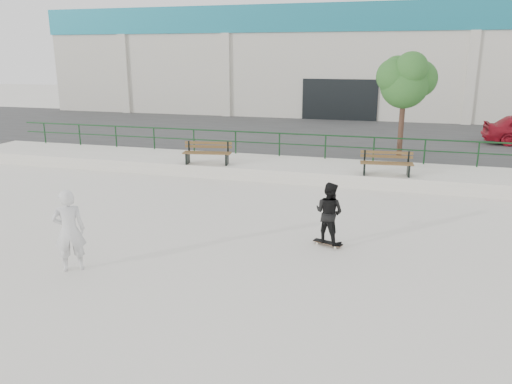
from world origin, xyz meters
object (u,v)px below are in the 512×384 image
(bench_left, at_px, (207,153))
(standing_skater, at_px, (329,213))
(bench_right, at_px, (386,163))
(skateboard, at_px, (328,243))
(seated_skater, at_px, (69,230))
(tree, at_px, (406,79))

(bench_left, relative_size, standing_skater, 1.25)
(bench_right, xyz_separation_m, skateboard, (-1.23, -6.35, -0.86))
(skateboard, height_order, seated_skater, seated_skater)
(skateboard, bearing_deg, tree, 99.23)
(tree, distance_m, skateboard, 10.61)
(tree, relative_size, seated_skater, 2.31)
(bench_left, distance_m, bench_right, 7.02)
(tree, relative_size, skateboard, 5.50)
(bench_left, xyz_separation_m, tree, (7.49, 3.43, 2.87))
(seated_skater, bearing_deg, bench_right, -159.98)
(bench_right, xyz_separation_m, seated_skater, (-6.67, -9.47, 0.03))
(bench_left, distance_m, tree, 8.72)
(bench_left, relative_size, seated_skater, 1.05)
(bench_left, distance_m, standing_skater, 8.60)
(bench_right, xyz_separation_m, tree, (0.47, 3.43, 2.88))
(standing_skater, bearing_deg, bench_left, -24.31)
(seated_skater, bearing_deg, bench_left, -122.70)
(bench_right, relative_size, tree, 0.44)
(bench_right, bearing_deg, bench_left, 174.56)
(tree, xyz_separation_m, standing_skater, (-1.70, -9.79, -2.91))
(standing_skater, bearing_deg, skateboard, 68.34)
(tree, xyz_separation_m, seated_skater, (-7.14, -12.90, -2.85))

